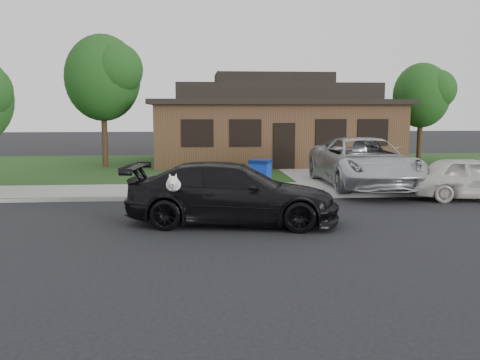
{
  "coord_description": "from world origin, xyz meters",
  "views": [
    {
      "loc": [
        -0.12,
        -13.51,
        2.85
      ],
      "look_at": [
        1.01,
        -0.13,
        1.1
      ],
      "focal_mm": 40.0,
      "sensor_mm": 36.0,
      "label": 1
    }
  ],
  "objects": [
    {
      "name": "minivan",
      "position": [
        5.92,
        5.18,
        1.01
      ],
      "size": [
        2.9,
        6.28,
        1.74
      ],
      "primitive_type": "imported",
      "rotation": [
        0.0,
        0.0,
        -0.0
      ],
      "color": "#B8BCC0",
      "rests_on": "driveway"
    },
    {
      "name": "ground",
      "position": [
        0.0,
        0.0,
        0.0
      ],
      "size": [
        120.0,
        120.0,
        0.0
      ],
      "primitive_type": "plane",
      "color": "black",
      "rests_on": "ground"
    },
    {
      "name": "curb",
      "position": [
        0.0,
        3.5,
        0.06
      ],
      "size": [
        60.0,
        0.12,
        0.12
      ],
      "primitive_type": "cube",
      "color": "gray",
      "rests_on": "ground"
    },
    {
      "name": "house",
      "position": [
        4.0,
        15.0,
        2.13
      ],
      "size": [
        12.6,
        8.6,
        4.65
      ],
      "color": "#422B1C",
      "rests_on": "ground"
    },
    {
      "name": "recycling_bin",
      "position": [
        2.07,
        4.19,
        0.67
      ],
      "size": [
        0.87,
        0.87,
        1.1
      ],
      "rotation": [
        0.0,
        0.0,
        -0.42
      ],
      "color": "#0E2EA0",
      "rests_on": "sidewalk"
    },
    {
      "name": "sidewalk",
      "position": [
        0.0,
        5.0,
        0.06
      ],
      "size": [
        60.0,
        3.0,
        0.12
      ],
      "primitive_type": "cube",
      "color": "gray",
      "rests_on": "ground"
    },
    {
      "name": "tree_1",
      "position": [
        12.14,
        14.4,
        3.71
      ],
      "size": [
        3.15,
        3.0,
        5.25
      ],
      "color": "#332114",
      "rests_on": "ground"
    },
    {
      "name": "tree_0",
      "position": [
        -4.34,
        12.88,
        4.48
      ],
      "size": [
        3.78,
        3.6,
        6.34
      ],
      "color": "#332114",
      "rests_on": "ground"
    },
    {
      "name": "white_compact",
      "position": [
        8.75,
        2.77,
        0.7
      ],
      "size": [
        4.3,
        2.27,
        1.4
      ],
      "primitive_type": "imported",
      "rotation": [
        0.0,
        0.0,
        1.41
      ],
      "color": "silver",
      "rests_on": "ground"
    },
    {
      "name": "sedan",
      "position": [
        0.81,
        -0.23,
        0.77
      ],
      "size": [
        5.62,
        3.03,
        1.55
      ],
      "rotation": [
        0.0,
        0.0,
        1.4
      ],
      "color": "black",
      "rests_on": "ground"
    },
    {
      "name": "lawn",
      "position": [
        0.0,
        13.0,
        0.07
      ],
      "size": [
        60.0,
        13.0,
        0.13
      ],
      "primitive_type": "cube",
      "color": "#193814",
      "rests_on": "ground"
    },
    {
      "name": "driveway",
      "position": [
        6.0,
        10.0,
        0.07
      ],
      "size": [
        4.5,
        13.0,
        0.14
      ],
      "primitive_type": "cube",
      "color": "gray",
      "rests_on": "ground"
    }
  ]
}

